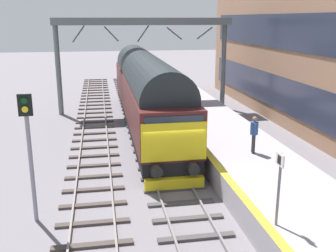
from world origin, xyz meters
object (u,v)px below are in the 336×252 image
at_px(diesel_locomotive, 146,90).
at_px(signal_post_near, 29,144).
at_px(platform_number_sign, 279,179).
at_px(waiting_passenger, 254,131).

xyz_separation_m(diesel_locomotive, signal_post_near, (-5.16, -11.09, 0.28)).
xyz_separation_m(diesel_locomotive, platform_number_sign, (2.01, -14.43, -0.06)).
height_order(diesel_locomotive, platform_number_sign, diesel_locomotive).
relative_size(diesel_locomotive, signal_post_near, 4.31).
distance_m(signal_post_near, platform_number_sign, 7.92).
bearing_deg(diesel_locomotive, platform_number_sign, -82.07).
height_order(signal_post_near, waiting_passenger, signal_post_near).
bearing_deg(diesel_locomotive, signal_post_near, -114.97).
relative_size(diesel_locomotive, waiting_passenger, 11.67).
xyz_separation_m(signal_post_near, waiting_passenger, (8.90, 2.73, -0.78)).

